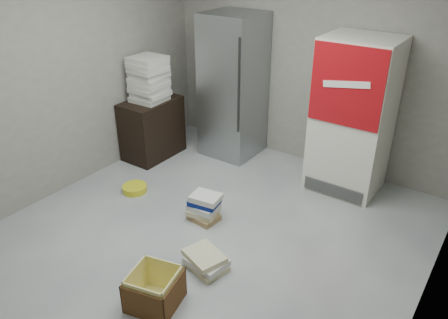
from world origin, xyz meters
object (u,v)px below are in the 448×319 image
steel_fridge (233,87)px  wood_shelf (152,128)px  coke_cooler (353,116)px  phonebook_stack_main (204,207)px  cardboard_box (155,291)px

steel_fridge → wood_shelf: (-0.83, -0.73, -0.55)m
coke_cooler → steel_fridge: bearing=179.8°
phonebook_stack_main → coke_cooler: bearing=56.2°
phonebook_stack_main → cardboard_box: cardboard_box is taller
coke_cooler → cardboard_box: bearing=-101.4°
wood_shelf → cardboard_box: bearing=-46.6°
wood_shelf → phonebook_stack_main: size_ratio=2.17×
coke_cooler → cardboard_box: size_ratio=3.78×
cardboard_box → wood_shelf: bearing=119.7°
cardboard_box → coke_cooler: bearing=65.0°
wood_shelf → steel_fridge: bearing=41.3°
phonebook_stack_main → cardboard_box: (0.40, -1.20, -0.02)m
coke_cooler → wood_shelf: bearing=-163.7°
steel_fridge → coke_cooler: steel_fridge is taller
phonebook_stack_main → cardboard_box: bearing=-73.8°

